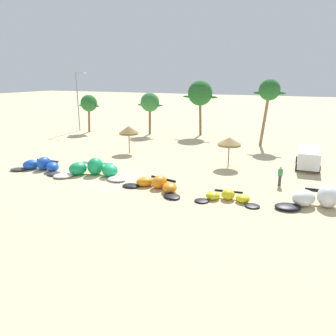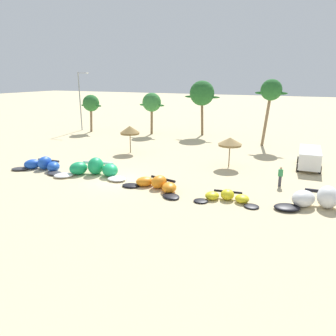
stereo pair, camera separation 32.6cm
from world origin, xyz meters
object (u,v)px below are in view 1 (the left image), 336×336
object	(u,v)px
parked_van	(308,156)
palm_center_left	(269,91)
kite_far_left	(42,166)
person_near_kites	(280,176)
kite_right_of_center	(328,201)
lamppost_west	(78,98)
beach_umbrella_middle	(229,142)
palm_left_of_gap	(200,94)
kite_center	(228,197)
kite_left	(94,169)
palm_left	(150,103)
palm_leftmost	(89,104)
beach_umbrella_near_van	(129,130)
kite_left_of_center	(157,184)

from	to	relation	value
parked_van	palm_center_left	xyz separation A→B (m)	(-5.22, 8.71, 5.68)
kite_far_left	person_near_kites	xyz separation A→B (m)	(20.94, 4.44, 0.35)
kite_right_of_center	lamppost_west	distance (m)	41.06
beach_umbrella_middle	lamppost_west	size ratio (longest dim) A/B	0.32
lamppost_west	palm_left_of_gap	bearing A→B (deg)	11.58
kite_center	person_near_kites	size ratio (longest dim) A/B	2.93
person_near_kites	kite_left	bearing A→B (deg)	-166.16
palm_left	kite_left	bearing A→B (deg)	-76.38
palm_leftmost	palm_center_left	bearing A→B (deg)	1.03
kite_right_of_center	beach_umbrella_near_van	bearing A→B (deg)	156.71
beach_umbrella_near_van	palm_left	size ratio (longest dim) A/B	0.50
palm_left	palm_left_of_gap	distance (m)	7.55
kite_far_left	person_near_kites	bearing A→B (deg)	11.97
beach_umbrella_middle	kite_left	bearing A→B (deg)	-142.69
kite_right_of_center	palm_left	size ratio (longest dim) A/B	1.13
beach_umbrella_middle	palm_center_left	bearing A→B (deg)	80.77
kite_right_of_center	palm_center_left	world-z (taller)	palm_center_left
kite_left	person_near_kites	size ratio (longest dim) A/B	4.18
palm_center_left	lamppost_west	distance (m)	29.24
kite_far_left	palm_left	world-z (taller)	palm_left
kite_left_of_center	palm_leftmost	distance (m)	29.44
palm_leftmost	palm_left_of_gap	xyz separation A→B (m)	(16.59, 4.48, 1.68)
beach_umbrella_middle	person_near_kites	world-z (taller)	beach_umbrella_middle
kite_left_of_center	kite_center	bearing A→B (deg)	-1.62
beach_umbrella_near_van	parked_van	bearing A→B (deg)	5.01
palm_center_left	lamppost_west	size ratio (longest dim) A/B	0.90
parked_van	palm_left_of_gap	size ratio (longest dim) A/B	0.64
person_near_kites	palm_left	size ratio (longest dim) A/B	0.26
lamppost_west	person_near_kites	bearing A→B (deg)	-25.81
palm_left	person_near_kites	bearing A→B (deg)	-40.03
parked_van	palm_left_of_gap	xyz separation A→B (m)	(-15.42, 12.71, 5.00)
palm_left_of_gap	kite_left_of_center	bearing A→B (deg)	-78.88
beach_umbrella_near_van	person_near_kites	bearing A→B (deg)	-17.00
kite_center	lamppost_west	xyz separation A→B (m)	(-29.46, 20.60, 4.87)
kite_far_left	parked_van	distance (m)	25.52
kite_center	palm_leftmost	bearing A→B (deg)	143.50
lamppost_west	kite_left	bearing A→B (deg)	-48.84
beach_umbrella_near_van	parked_van	size ratio (longest dim) A/B	0.61
beach_umbrella_middle	parked_van	xyz separation A→B (m)	(7.11, 2.91, -1.41)
kite_left_of_center	lamppost_west	size ratio (longest dim) A/B	0.62
kite_far_left	palm_left_of_gap	xyz separation A→B (m)	(7.43, 24.06, 5.63)
person_near_kites	beach_umbrella_near_van	bearing A→B (deg)	163.00
palm_center_left	person_near_kites	bearing A→B (deg)	-78.02
palm_left	lamppost_west	xyz separation A→B (m)	(-11.97, -1.54, 0.45)
kite_far_left	palm_left	distance (m)	22.12
palm_center_left	palm_left	bearing A→B (deg)	174.56
kite_left	parked_van	size ratio (longest dim) A/B	1.32
kite_left	kite_right_of_center	bearing A→B (deg)	0.59
parked_van	palm_left_of_gap	world-z (taller)	palm_left_of_gap
beach_umbrella_middle	palm_leftmost	size ratio (longest dim) A/B	0.50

